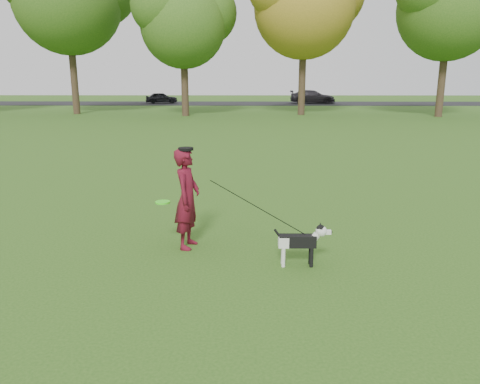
{
  "coord_description": "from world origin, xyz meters",
  "views": [
    {
      "loc": [
        0.15,
        -6.73,
        2.67
      ],
      "look_at": [
        0.06,
        0.16,
        0.95
      ],
      "focal_mm": 35.0,
      "sensor_mm": 36.0,
      "label": 1
    }
  ],
  "objects_px": {
    "man": "(187,199)",
    "car_right": "(312,97)",
    "dog": "(302,240)",
    "car_left": "(161,98)"
  },
  "relations": [
    {
      "from": "man",
      "to": "dog",
      "type": "distance_m",
      "value": 1.92
    },
    {
      "from": "dog",
      "to": "car_left",
      "type": "bearing_deg",
      "value": 102.77
    },
    {
      "from": "dog",
      "to": "man",
      "type": "bearing_deg",
      "value": 156.73
    },
    {
      "from": "man",
      "to": "car_left",
      "type": "relative_size",
      "value": 0.51
    },
    {
      "from": "car_left",
      "to": "car_right",
      "type": "height_order",
      "value": "car_right"
    },
    {
      "from": "car_left",
      "to": "car_right",
      "type": "xyz_separation_m",
      "value": [
        14.84,
        0.0,
        0.11
      ]
    },
    {
      "from": "man",
      "to": "car_right",
      "type": "distance_m",
      "value": 40.35
    },
    {
      "from": "dog",
      "to": "car_right",
      "type": "bearing_deg",
      "value": 82.0
    },
    {
      "from": "car_left",
      "to": "man",
      "type": "bearing_deg",
      "value": 176.27
    },
    {
      "from": "man",
      "to": "dog",
      "type": "xyz_separation_m",
      "value": [
        1.73,
        -0.74,
        -0.41
      ]
    }
  ]
}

